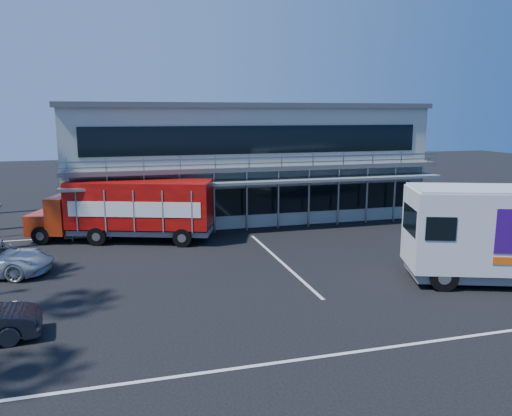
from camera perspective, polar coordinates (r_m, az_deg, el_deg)
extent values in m
plane|color=black|center=(19.79, 0.01, -9.00)|extent=(120.00, 120.00, 0.00)
cube|color=#A5AB9C|center=(34.05, -1.88, 5.37)|extent=(22.00, 10.00, 7.00)
cube|color=#515454|center=(33.90, -1.92, 11.53)|extent=(22.40, 10.40, 0.30)
cube|color=#515454|center=(28.65, 0.77, 4.56)|extent=(22.00, 1.20, 0.25)
cube|color=gray|center=(28.08, 1.09, 5.46)|extent=(22.00, 0.08, 0.90)
cube|color=slate|center=(28.45, 0.94, 3.10)|extent=(22.00, 1.80, 0.15)
cube|color=black|center=(29.48, 0.45, 0.81)|extent=(20.00, 0.06, 1.60)
cube|color=black|center=(29.08, 0.46, 7.82)|extent=(20.00, 0.06, 1.60)
cube|color=#98250C|center=(29.01, -23.01, -1.58)|extent=(1.90, 2.38, 1.11)
cube|color=#98250C|center=(28.48, -21.25, -0.63)|extent=(1.62, 2.48, 1.94)
cube|color=black|center=(28.38, -21.33, 0.47)|extent=(0.68, 1.87, 0.65)
cube|color=#B7110B|center=(26.87, -13.08, 0.49)|extent=(7.73, 4.58, 2.40)
cube|color=slate|center=(27.16, -12.96, -2.48)|extent=(7.62, 4.26, 0.28)
cube|color=white|center=(25.79, -13.80, -0.17)|extent=(6.43, 2.24, 0.78)
cube|color=white|center=(27.99, -12.41, 0.73)|extent=(6.43, 2.24, 0.78)
cylinder|color=black|center=(28.10, -23.35, -2.91)|extent=(1.00, 0.58, 0.96)
cylinder|color=black|center=(29.87, -21.61, -2.01)|extent=(1.00, 0.58, 0.96)
cylinder|color=black|center=(26.90, -17.71, -3.11)|extent=(1.00, 0.58, 0.96)
cylinder|color=black|center=(28.75, -16.27, -2.16)|extent=(1.00, 0.58, 0.96)
cylinder|color=black|center=(25.64, -8.42, -3.37)|extent=(1.00, 0.58, 0.96)
cylinder|color=black|center=(27.58, -7.56, -2.35)|extent=(1.00, 0.58, 0.96)
cube|color=silver|center=(22.10, 27.09, -2.19)|extent=(8.31, 5.19, 3.14)
cube|color=slate|center=(22.52, 26.71, -6.51)|extent=(7.92, 4.83, 0.39)
cube|color=black|center=(20.82, 17.20, -1.26)|extent=(0.80, 2.10, 1.07)
cylinder|color=black|center=(20.49, 20.66, -7.43)|extent=(1.11, 0.63, 1.08)
cylinder|color=black|center=(22.68, 18.99, -5.58)|extent=(1.11, 0.63, 1.08)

